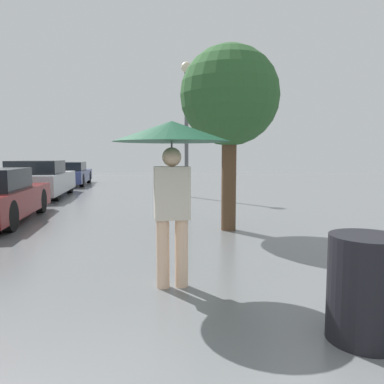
# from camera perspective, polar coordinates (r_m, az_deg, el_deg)

# --- Properties ---
(pedestrian) EXTENTS (1.29, 1.29, 1.86)m
(pedestrian) POSITION_cam_1_polar(r_m,az_deg,el_deg) (4.13, -3.09, 6.77)
(pedestrian) COLOR beige
(pedestrian) RESTS_ON ground_plane
(parked_car_third) EXTENTS (1.89, 4.30, 1.30)m
(parked_car_third) POSITION_cam_1_polar(r_m,az_deg,el_deg) (14.39, -22.36, 1.73)
(parked_car_third) COLOR #9EA3A8
(parked_car_third) RESTS_ON ground_plane
(parked_car_farthest) EXTENTS (1.69, 4.40, 1.15)m
(parked_car_farthest) POSITION_cam_1_polar(r_m,az_deg,el_deg) (19.70, -18.12, 2.62)
(parked_car_farthest) COLOR navy
(parked_car_farthest) RESTS_ON ground_plane
(tree) EXTENTS (1.93, 1.93, 3.60)m
(tree) POSITION_cam_1_polar(r_m,az_deg,el_deg) (7.49, 5.77, 14.12)
(tree) COLOR brown
(tree) RESTS_ON ground_plane
(street_lamp) EXTENTS (0.38, 0.38, 4.73)m
(street_lamp) POSITION_cam_1_polar(r_m,az_deg,el_deg) (13.50, -0.85, 12.61)
(street_lamp) COLOR #515456
(street_lamp) RESTS_ON ground_plane
(trash_bin) EXTENTS (0.59, 0.59, 0.86)m
(trash_bin) POSITION_cam_1_polar(r_m,az_deg,el_deg) (3.39, 24.95, -13.15)
(trash_bin) COLOR black
(trash_bin) RESTS_ON ground_plane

